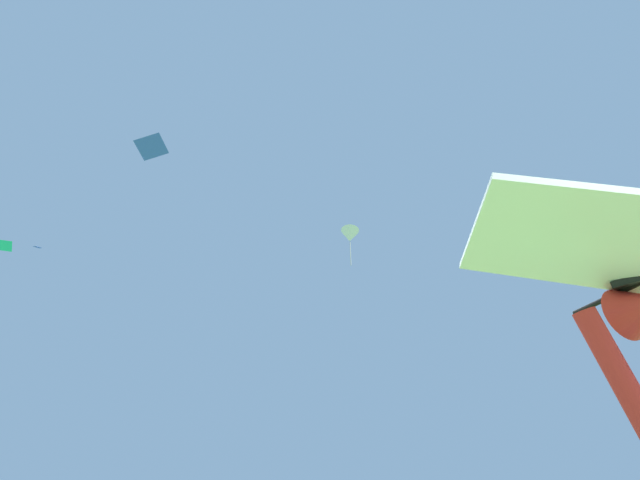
# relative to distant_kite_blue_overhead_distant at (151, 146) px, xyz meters

# --- Properties ---
(distant_kite_blue_overhead_distant) EXTENTS (0.85, 0.79, 0.45)m
(distant_kite_blue_overhead_distant) POSITION_rel_distant_kite_blue_overhead_distant_xyz_m (0.00, 0.00, 0.00)
(distant_kite_blue_overhead_distant) COLOR blue
(distant_kite_white_high_right) EXTENTS (1.10, 1.05, 2.19)m
(distant_kite_white_high_right) POSITION_rel_distant_kite_blue_overhead_distant_xyz_m (11.44, 3.13, 2.84)
(distant_kite_white_high_right) COLOR white
(distant_kite_teal_low_left) EXTENTS (1.15, 1.09, 0.54)m
(distant_kite_teal_low_left) POSITION_rel_distant_kite_blue_overhead_distant_xyz_m (-1.99, 19.83, 4.80)
(distant_kite_teal_low_left) COLOR #19B2AD
(distant_kite_blue_mid_right) EXTENTS (0.67, 0.66, 0.23)m
(distant_kite_blue_mid_right) POSITION_rel_distant_kite_blue_overhead_distant_xyz_m (-0.04, 22.63, 6.72)
(distant_kite_blue_mid_right) COLOR blue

